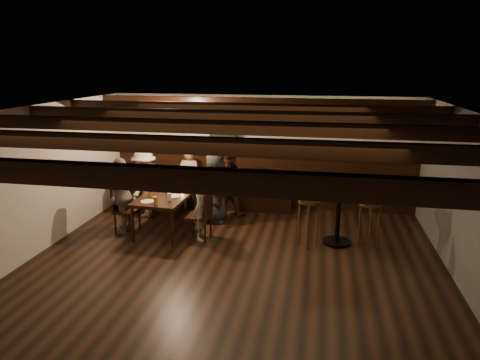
% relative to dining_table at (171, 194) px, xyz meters
% --- Properties ---
extents(room, '(7.00, 7.00, 7.00)m').
position_rel_dining_table_xyz_m(room, '(1.22, 0.31, 0.43)').
color(room, black).
rests_on(room, ground).
extents(dining_table, '(0.92, 1.90, 0.70)m').
position_rel_dining_table_xyz_m(dining_table, '(0.00, 0.00, 0.00)').
color(dining_table, black).
rests_on(dining_table, floor).
extents(chair_left_near, '(0.47, 0.47, 0.99)m').
position_rel_dining_table_xyz_m(chair_left_near, '(-0.70, 0.48, -0.34)').
color(chair_left_near, black).
rests_on(chair_left_near, floor).
extents(chair_left_far, '(0.41, 0.41, 0.87)m').
position_rel_dining_table_xyz_m(chair_left_far, '(-0.74, -0.42, -0.38)').
color(chair_left_far, black).
rests_on(chair_left_far, floor).
extents(chair_right_near, '(0.41, 0.41, 0.85)m').
position_rel_dining_table_xyz_m(chair_right_near, '(0.74, 0.42, -0.38)').
color(chair_right_near, black).
rests_on(chair_right_near, floor).
extents(chair_right_far, '(0.42, 0.42, 0.88)m').
position_rel_dining_table_xyz_m(chair_right_far, '(0.70, -0.48, -0.37)').
color(chair_right_far, black).
rests_on(chair_right_far, floor).
extents(person_bench_left, '(0.69, 0.46, 1.37)m').
position_rel_dining_table_xyz_m(person_bench_left, '(-0.86, 0.94, 0.04)').
color(person_bench_left, black).
rests_on(person_bench_left, floor).
extents(person_bench_centre, '(0.50, 0.34, 1.35)m').
position_rel_dining_table_xyz_m(person_bench_centre, '(0.04, 1.05, 0.03)').
color(person_bench_centre, gray).
rests_on(person_bench_centre, floor).
extents(person_bench_right, '(0.70, 0.55, 1.39)m').
position_rel_dining_table_xyz_m(person_bench_right, '(0.94, 0.86, 0.05)').
color(person_bench_right, '#51291C').
rests_on(person_bench_right, floor).
extents(person_left_near, '(0.55, 0.91, 1.37)m').
position_rel_dining_table_xyz_m(person_left_near, '(-0.73, 0.48, 0.04)').
color(person_left_near, '#A59A8B').
rests_on(person_left_near, floor).
extents(person_left_far, '(0.38, 0.84, 1.41)m').
position_rel_dining_table_xyz_m(person_left_far, '(-0.77, -0.42, 0.06)').
color(person_left_far, gray).
rests_on(person_left_far, floor).
extents(person_right_near, '(0.48, 0.71, 1.41)m').
position_rel_dining_table_xyz_m(person_right_near, '(0.77, 0.42, 0.06)').
color(person_right_near, '#28282B').
rests_on(person_right_near, floor).
extents(person_right_far, '(0.31, 0.46, 1.22)m').
position_rel_dining_table_xyz_m(person_right_far, '(0.73, -0.48, -0.03)').
color(person_right_far, '#A29689').
rests_on(person_right_far, floor).
extents(pint_a, '(0.07, 0.07, 0.14)m').
position_rel_dining_table_xyz_m(pint_a, '(-0.25, 0.71, 0.13)').
color(pint_a, '#BF7219').
rests_on(pint_a, dining_table).
extents(pint_b, '(0.07, 0.07, 0.14)m').
position_rel_dining_table_xyz_m(pint_b, '(0.28, 0.64, 0.13)').
color(pint_b, '#BF7219').
rests_on(pint_b, dining_table).
extents(pint_c, '(0.07, 0.07, 0.14)m').
position_rel_dining_table_xyz_m(pint_c, '(-0.30, 0.11, 0.13)').
color(pint_c, '#BF7219').
rests_on(pint_c, dining_table).
extents(pint_d, '(0.07, 0.07, 0.14)m').
position_rel_dining_table_xyz_m(pint_d, '(0.31, 0.19, 0.13)').
color(pint_d, silver).
rests_on(pint_d, dining_table).
extents(pint_e, '(0.07, 0.07, 0.14)m').
position_rel_dining_table_xyz_m(pint_e, '(-0.24, -0.44, 0.13)').
color(pint_e, '#BF7219').
rests_on(pint_e, dining_table).
extents(pint_f, '(0.07, 0.07, 0.14)m').
position_rel_dining_table_xyz_m(pint_f, '(0.18, -0.56, 0.13)').
color(pint_f, silver).
rests_on(pint_f, dining_table).
extents(pint_g, '(0.07, 0.07, 0.14)m').
position_rel_dining_table_xyz_m(pint_g, '(0.02, -0.80, 0.13)').
color(pint_g, '#BF7219').
rests_on(pint_g, dining_table).
extents(plate_near, '(0.24, 0.24, 0.01)m').
position_rel_dining_table_xyz_m(plate_near, '(-0.18, -0.69, 0.07)').
color(plate_near, white).
rests_on(plate_near, dining_table).
extents(plate_far, '(0.24, 0.24, 0.01)m').
position_rel_dining_table_xyz_m(plate_far, '(0.17, -0.31, 0.07)').
color(plate_far, white).
rests_on(plate_far, dining_table).
extents(condiment_caddy, '(0.15, 0.10, 0.12)m').
position_rel_dining_table_xyz_m(condiment_caddy, '(-0.00, -0.05, 0.12)').
color(condiment_caddy, black).
rests_on(condiment_caddy, dining_table).
extents(candle, '(0.05, 0.05, 0.05)m').
position_rel_dining_table_xyz_m(candle, '(0.13, 0.29, 0.08)').
color(candle, beige).
rests_on(candle, dining_table).
extents(high_top_table, '(0.66, 0.66, 1.17)m').
position_rel_dining_table_xyz_m(high_top_table, '(3.10, -0.23, 0.13)').
color(high_top_table, black).
rests_on(high_top_table, floor).
extents(bar_stool_left, '(0.38, 0.40, 1.19)m').
position_rel_dining_table_xyz_m(bar_stool_left, '(2.60, -0.44, -0.20)').
color(bar_stool_left, '#31200F').
rests_on(bar_stool_left, floor).
extents(bar_stool_right, '(0.38, 0.40, 1.19)m').
position_rel_dining_table_xyz_m(bar_stool_right, '(3.60, -0.39, -0.20)').
color(bar_stool_right, '#31200F').
rests_on(bar_stool_right, floor).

